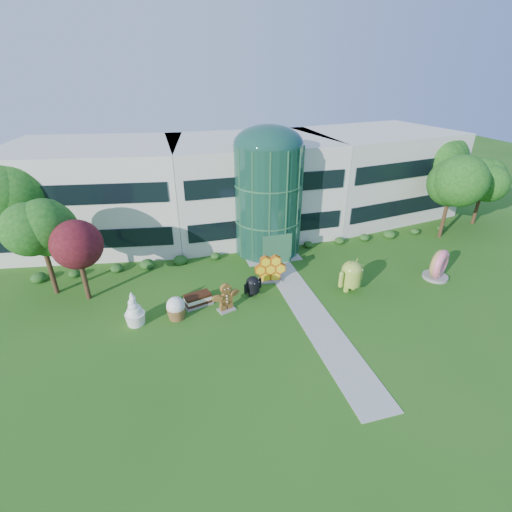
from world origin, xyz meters
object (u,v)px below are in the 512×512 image
object	(u,v)px
donut	(438,264)
android_black	(253,285)
gingerbread	(226,297)
android_green	(351,274)

from	to	relation	value
donut	android_black	bearing A→B (deg)	142.48
donut	gingerbread	world-z (taller)	donut
android_black	donut	world-z (taller)	donut
android_black	donut	xyz separation A→B (m)	(15.28, -1.53, 0.35)
donut	gingerbread	distance (m)	17.63
donut	android_green	bearing A→B (deg)	146.36
android_green	android_black	xyz separation A→B (m)	(-7.54, 1.28, -0.51)
donut	gingerbread	size ratio (longest dim) A/B	1.09
android_black	gingerbread	distance (m)	2.71
donut	gingerbread	xyz separation A→B (m)	(-17.62, 0.18, -0.20)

